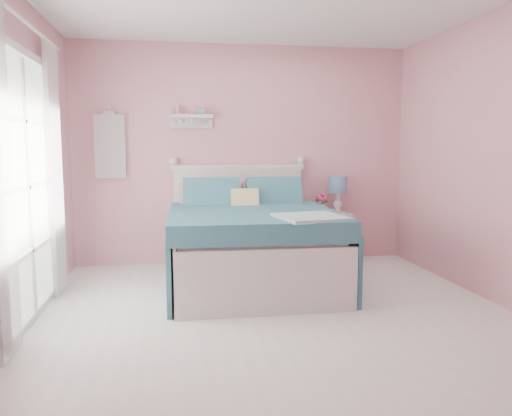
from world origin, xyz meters
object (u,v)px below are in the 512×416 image
object	(u,v)px
bed	(250,244)
vase	(322,207)
teacup	(332,212)
table_lamp	(338,187)
nightstand	(333,237)

from	to	relation	value
bed	vase	xyz separation A→B (m)	(1.01, 0.84, 0.27)
bed	teacup	distance (m)	1.26
vase	table_lamp	bearing A→B (deg)	1.39
table_lamp	vase	xyz separation A→B (m)	(-0.20, -0.00, -0.24)
bed	table_lamp	bearing A→B (deg)	36.23
bed	teacup	world-z (taller)	bed
table_lamp	vase	bearing A→B (deg)	-178.61
vase	teacup	xyz separation A→B (m)	(0.06, -0.22, -0.03)
vase	teacup	bearing A→B (deg)	-75.57
nightstand	teacup	xyz separation A→B (m)	(-0.07, -0.18, 0.34)
vase	teacup	distance (m)	0.23
table_lamp	teacup	world-z (taller)	table_lamp
bed	vase	distance (m)	1.34
bed	nightstand	size ratio (longest dim) A/B	3.43
nightstand	teacup	bearing A→B (deg)	-112.45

